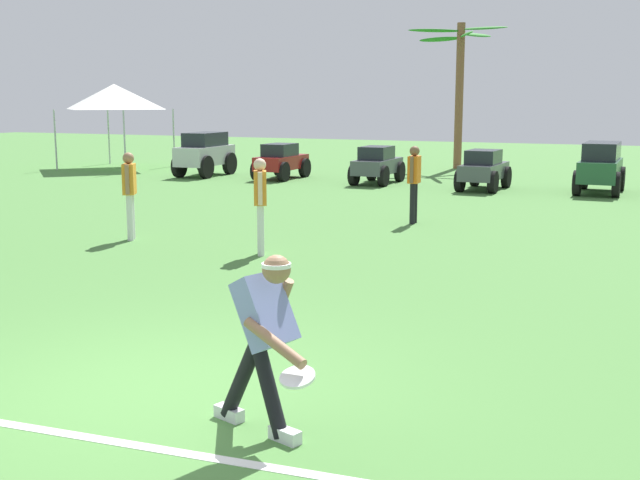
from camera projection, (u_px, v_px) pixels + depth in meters
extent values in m
plane|color=#487B3A|center=(156.00, 391.00, 6.96)|extent=(80.00, 80.00, 0.00)
cube|color=white|center=(76.00, 435.00, 6.03)|extent=(24.58, 1.70, 0.01)
cylinder|color=black|center=(269.00, 390.00, 5.98)|extent=(0.37, 0.22, 0.72)
cube|color=silver|center=(285.00, 435.00, 5.93)|extent=(0.28, 0.18, 0.10)
cylinder|color=black|center=(241.00, 380.00, 6.18)|extent=(0.45, 0.25, 0.69)
cube|color=silver|center=(229.00, 413.00, 6.34)|extent=(0.28, 0.18, 0.10)
cube|color=#7A84C6|center=(265.00, 311.00, 5.90)|extent=(0.51, 0.46, 0.57)
sphere|color=#936B4C|center=(276.00, 269.00, 5.76)|extent=(0.27, 0.27, 0.21)
cylinder|color=white|center=(276.00, 265.00, 5.75)|extent=(0.27, 0.27, 0.03)
cylinder|color=#936B4C|center=(275.00, 343.00, 5.61)|extent=(0.57, 0.26, 0.27)
cylinder|color=#936B4C|center=(279.00, 308.00, 6.08)|extent=(0.29, 0.17, 0.49)
cylinder|color=white|center=(297.00, 377.00, 5.47)|extent=(0.27, 0.26, 0.10)
cylinder|color=silver|center=(130.00, 218.00, 14.19)|extent=(0.15, 0.15, 0.82)
cylinder|color=silver|center=(132.00, 216.00, 14.37)|extent=(0.15, 0.15, 0.82)
cube|color=orange|center=(129.00, 179.00, 14.16)|extent=(0.33, 0.39, 0.54)
cylinder|color=#936B4C|center=(127.00, 180.00, 13.95)|extent=(0.10, 0.10, 0.52)
cylinder|color=#936B4C|center=(131.00, 177.00, 14.36)|extent=(0.10, 0.10, 0.52)
sphere|color=#936B4C|center=(128.00, 158.00, 14.09)|extent=(0.27, 0.27, 0.20)
cylinder|color=silver|center=(261.00, 231.00, 12.82)|extent=(0.15, 0.15, 0.82)
cylinder|color=silver|center=(261.00, 229.00, 12.99)|extent=(0.15, 0.15, 0.82)
cube|color=orange|center=(260.00, 188.00, 12.79)|extent=(0.34, 0.39, 0.54)
cylinder|color=beige|center=(260.00, 189.00, 12.58)|extent=(0.10, 0.10, 0.52)
cylinder|color=beige|center=(260.00, 186.00, 12.99)|extent=(0.10, 0.10, 0.52)
sphere|color=beige|center=(260.00, 165.00, 12.72)|extent=(0.27, 0.27, 0.20)
cylinder|color=black|center=(412.00, 204.00, 16.06)|extent=(0.11, 0.11, 0.82)
cylinder|color=black|center=(415.00, 203.00, 16.22)|extent=(0.11, 0.11, 0.82)
cube|color=orange|center=(414.00, 170.00, 16.02)|extent=(0.22, 0.35, 0.54)
cylinder|color=brown|center=(412.00, 170.00, 15.83)|extent=(0.08, 0.08, 0.52)
cylinder|color=brown|center=(417.00, 168.00, 16.21)|extent=(0.08, 0.08, 0.52)
sphere|color=brown|center=(415.00, 151.00, 15.96)|extent=(0.21, 0.21, 0.20)
cube|color=#B7BABF|center=(205.00, 155.00, 25.93)|extent=(1.04, 2.38, 0.60)
cube|color=#1E232B|center=(205.00, 139.00, 25.88)|extent=(0.90, 1.57, 0.44)
cylinder|color=black|center=(204.00, 162.00, 26.87)|extent=(0.20, 0.72, 0.72)
cylinder|color=black|center=(230.00, 163.00, 26.51)|extent=(0.20, 0.72, 0.72)
cylinder|color=black|center=(179.00, 166.00, 25.45)|extent=(0.20, 0.72, 0.72)
cylinder|color=black|center=(206.00, 167.00, 25.09)|extent=(0.20, 0.72, 0.72)
cube|color=maroon|center=(281.00, 162.00, 25.02)|extent=(0.91, 2.20, 0.42)
cube|color=#1E232B|center=(280.00, 150.00, 24.86)|extent=(0.80, 1.10, 0.38)
cylinder|color=black|center=(280.00, 167.00, 25.92)|extent=(0.18, 0.60, 0.60)
cylinder|color=black|center=(305.00, 168.00, 25.57)|extent=(0.18, 0.60, 0.60)
cylinder|color=black|center=(257.00, 171.00, 24.54)|extent=(0.18, 0.60, 0.60)
cylinder|color=black|center=(283.00, 172.00, 24.18)|extent=(0.18, 0.60, 0.60)
cube|color=#474C51|center=(377.00, 166.00, 23.67)|extent=(0.91, 2.20, 0.42)
cube|color=#1E232B|center=(377.00, 153.00, 23.51)|extent=(0.80, 1.10, 0.38)
cylinder|color=black|center=(372.00, 171.00, 24.57)|extent=(0.18, 0.60, 0.60)
cylinder|color=black|center=(400.00, 172.00, 24.23)|extent=(0.18, 0.60, 0.60)
cylinder|color=black|center=(354.00, 175.00, 23.18)|extent=(0.18, 0.60, 0.60)
cylinder|color=black|center=(383.00, 176.00, 22.83)|extent=(0.18, 0.60, 0.60)
cube|color=#474C51|center=(484.00, 171.00, 22.06)|extent=(1.00, 2.24, 0.42)
cube|color=#1E232B|center=(483.00, 157.00, 21.90)|extent=(0.84, 1.13, 0.38)
cylinder|color=black|center=(475.00, 176.00, 22.97)|extent=(0.21, 0.61, 0.60)
cylinder|color=black|center=(506.00, 177.00, 22.59)|extent=(0.21, 0.61, 0.60)
cylinder|color=black|center=(460.00, 181.00, 21.61)|extent=(0.21, 0.61, 0.60)
cylinder|color=black|center=(493.00, 182.00, 21.22)|extent=(0.21, 0.61, 0.60)
cube|color=#235133|center=(600.00, 170.00, 21.24)|extent=(0.99, 2.41, 0.55)
cube|color=#1E232B|center=(602.00, 151.00, 21.29)|extent=(0.87, 1.81, 0.46)
cylinder|color=black|center=(584.00, 177.00, 22.23)|extent=(0.19, 0.66, 0.66)
cylinder|color=black|center=(621.00, 179.00, 21.85)|extent=(0.19, 0.66, 0.66)
cylinder|color=black|center=(577.00, 183.00, 20.73)|extent=(0.19, 0.66, 0.66)
cylinder|color=black|center=(616.00, 185.00, 20.34)|extent=(0.19, 0.66, 0.66)
cylinder|color=brown|center=(459.00, 97.00, 28.32)|extent=(0.28, 0.28, 5.08)
ellipsoid|color=#297925|center=(484.00, 28.00, 27.47)|extent=(1.71, 0.51, 0.14)
ellipsoid|color=#297925|center=(476.00, 35.00, 28.44)|extent=(0.97, 1.56, 0.18)
ellipsoid|color=#297925|center=(440.00, 39.00, 28.67)|extent=(1.85, 1.04, 0.20)
ellipsoid|color=#297925|center=(435.00, 31.00, 27.71)|extent=(1.73, 1.36, 0.15)
ellipsoid|color=#297925|center=(467.00, 34.00, 26.98)|extent=(1.03, 1.90, 0.18)
cylinder|color=#B2B5BA|center=(174.00, 138.00, 29.47)|extent=(0.06, 0.06, 2.10)
cylinder|color=#B2B5BA|center=(109.00, 136.00, 30.61)|extent=(0.06, 0.06, 2.10)
cylinder|color=#B2B5BA|center=(125.00, 142.00, 26.81)|extent=(0.06, 0.06, 2.10)
cylinder|color=#B2B5BA|center=(55.00, 140.00, 27.96)|extent=(0.06, 0.06, 2.10)
pyramid|color=white|center=(114.00, 97.00, 28.45)|extent=(3.09, 3.09, 0.88)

